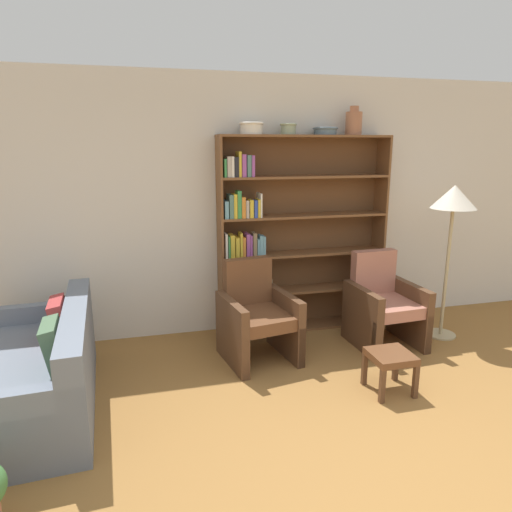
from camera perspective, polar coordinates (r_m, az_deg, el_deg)
ground_plane at (r=3.13m, az=17.93°, el=-27.37°), size 24.00×24.00×0.00m
wall_back at (r=5.04m, az=1.69°, el=6.26°), size 12.00×0.06×2.75m
bookshelf at (r=4.98m, az=3.88°, el=2.39°), size 1.86×0.30×2.13m
bowl_olive at (r=4.76m, az=-0.57°, el=15.75°), size 0.25×0.25×0.12m
bowl_brass at (r=4.86m, az=4.05°, el=15.63°), size 0.18×0.18×0.11m
bowl_stoneware at (r=5.01m, az=8.66°, el=15.24°), size 0.26×0.26×0.08m
vase_tall at (r=5.14m, az=12.12°, el=15.99°), size 0.17×0.17×0.30m
couch at (r=4.04m, az=-25.44°, el=-13.21°), size 0.99×1.81×0.80m
armchair_leather at (r=4.43m, az=0.09°, el=-7.62°), size 0.75×0.78×0.95m
armchair_cushioned at (r=4.92m, az=15.62°, el=-5.92°), size 0.68×0.72×0.95m
floor_lamp at (r=5.11m, az=23.45°, el=5.92°), size 0.45×0.45×1.63m
footstool at (r=4.05m, az=16.45°, el=-12.38°), size 0.34×0.34×0.35m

